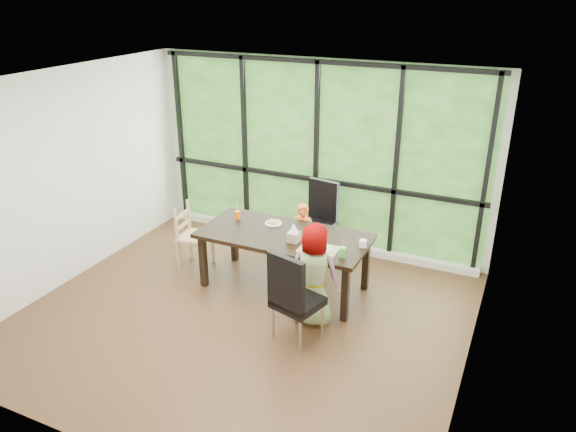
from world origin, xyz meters
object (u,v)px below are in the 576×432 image
(orange_cup, at_px, (238,215))
(tissue_box, at_px, (294,237))
(child_older, at_px, (313,275))
(white_mug, at_px, (363,244))
(chair_end_beech, at_px, (195,237))
(green_cup, at_px, (343,252))
(chair_interior_leather, at_px, (298,296))
(plate_near, at_px, (321,249))
(dining_table, at_px, (284,261))
(child_toddler, at_px, (303,236))
(chair_window_leather, at_px, (316,220))
(plate_far, at_px, (273,223))

(orange_cup, bearing_deg, tissue_box, -18.42)
(child_older, distance_m, white_mug, 0.74)
(chair_end_beech, xyz_separation_m, green_cup, (2.19, -0.27, 0.36))
(chair_interior_leather, distance_m, plate_near, 0.76)
(dining_table, xyz_separation_m, plate_near, (0.57, -0.21, 0.38))
(child_toddler, bearing_deg, chair_window_leather, 80.55)
(chair_interior_leather, distance_m, plate_far, 1.46)
(chair_interior_leather, xyz_separation_m, green_cup, (0.26, 0.66, 0.27))
(child_older, bearing_deg, chair_window_leather, -73.99)
(child_toddler, relative_size, tissue_box, 6.76)
(orange_cup, xyz_separation_m, white_mug, (1.75, -0.11, -0.01))
(orange_cup, distance_m, tissue_box, 1.00)
(dining_table, xyz_separation_m, child_toddler, (0.00, 0.59, 0.09))
(plate_far, relative_size, plate_near, 0.90)
(plate_near, relative_size, green_cup, 2.03)
(plate_far, distance_m, green_cup, 1.22)
(plate_far, relative_size, tissue_box, 1.59)
(child_toddler, distance_m, white_mug, 1.17)
(chair_end_beech, relative_size, orange_cup, 8.48)
(orange_cup, bearing_deg, chair_end_beech, -162.39)
(chair_end_beech, distance_m, white_mug, 2.35)
(chair_window_leather, height_order, child_toddler, chair_window_leather)
(chair_window_leather, distance_m, chair_end_beech, 1.69)
(tissue_box, bearing_deg, chair_window_leather, 98.37)
(plate_far, distance_m, plate_near, 0.93)
(chair_end_beech, xyz_separation_m, child_older, (1.95, -0.55, 0.16))
(chair_interior_leather, distance_m, white_mug, 1.11)
(dining_table, xyz_separation_m, green_cup, (0.86, -0.27, 0.43))
(white_mug, bearing_deg, child_older, -120.95)
(white_mug, xyz_separation_m, tissue_box, (-0.80, -0.20, 0.01))
(plate_far, bearing_deg, child_toddler, 55.10)
(orange_cup, bearing_deg, child_toddler, 28.63)
(chair_interior_leather, xyz_separation_m, tissue_box, (-0.41, 0.80, 0.27))
(white_mug, bearing_deg, green_cup, -111.20)
(chair_window_leather, bearing_deg, orange_cup, -124.27)
(chair_interior_leather, height_order, child_toddler, chair_interior_leather)
(child_toddler, height_order, plate_far, child_toddler)
(dining_table, distance_m, chair_window_leather, 1.02)
(plate_far, height_order, plate_near, plate_near)
(chair_window_leather, relative_size, white_mug, 12.26)
(dining_table, relative_size, orange_cup, 19.83)
(plate_far, bearing_deg, chair_end_beech, -168.06)
(chair_window_leather, xyz_separation_m, chair_interior_leather, (0.58, -1.94, 0.00))
(chair_window_leather, relative_size, green_cup, 9.06)
(chair_interior_leather, relative_size, chair_end_beech, 1.20)
(plate_far, relative_size, orange_cup, 2.05)
(chair_interior_leather, bearing_deg, dining_table, -41.66)
(child_toddler, bearing_deg, tissue_box, -81.25)
(dining_table, xyz_separation_m, plate_far, (-0.26, 0.22, 0.38))
(orange_cup, bearing_deg, dining_table, -13.31)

